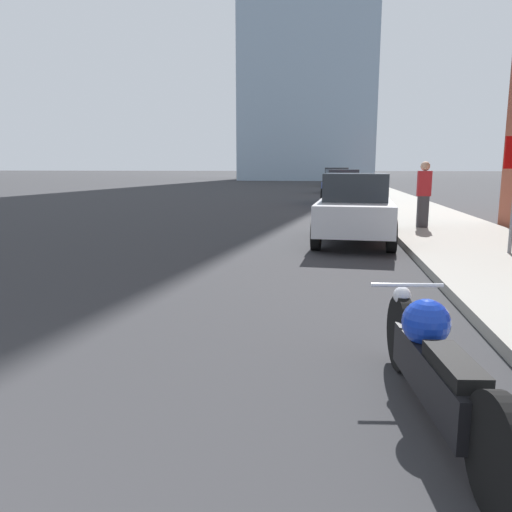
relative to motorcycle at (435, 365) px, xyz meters
name	(u,v)px	position (x,y,z in m)	size (l,w,h in m)	color
sidewalk	(370,189)	(2.54, 36.74, -0.34)	(3.22, 240.00, 0.15)	gray
motorcycle	(435,365)	(0.00, 0.00, 0.00)	(0.62, 2.61, 0.84)	black
parked_car_silver	(355,208)	(-0.12, 8.63, 0.42)	(2.02, 4.29, 1.65)	#BCBCC1
parked_car_blue	(341,187)	(-0.10, 21.32, 0.42)	(2.04, 4.09, 1.67)	#1E3899
parked_car_white	(336,181)	(-0.17, 31.79, 0.43)	(1.98, 3.92, 1.72)	silver
parked_car_yellow	(335,177)	(-0.04, 44.35, 0.41)	(1.95, 4.34, 1.66)	gold
pedestrian	(424,193)	(1.85, 10.76, 0.67)	(0.36, 0.25, 1.80)	#38383D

